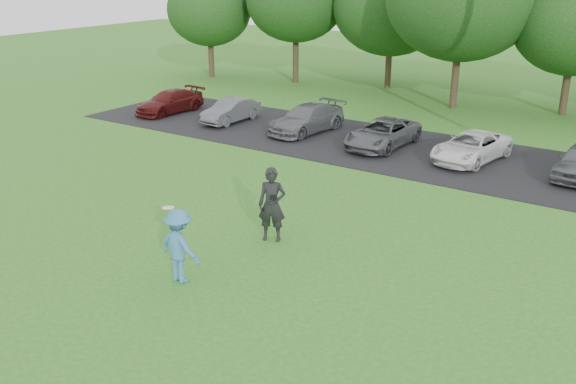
% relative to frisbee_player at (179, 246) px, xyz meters
% --- Properties ---
extents(ground, '(100.00, 100.00, 0.00)m').
position_rel_frisbee_player_xyz_m(ground, '(0.67, 0.03, -0.90)').
color(ground, '#2B7020').
rests_on(ground, ground).
extents(parking_lot, '(32.00, 6.50, 0.03)m').
position_rel_frisbee_player_xyz_m(parking_lot, '(0.67, 13.03, -0.89)').
color(parking_lot, black).
rests_on(parking_lot, ground).
extents(frisbee_player, '(1.21, 0.78, 1.99)m').
position_rel_frisbee_player_xyz_m(frisbee_player, '(0.00, 0.00, 0.00)').
color(frisbee_player, teal).
rests_on(frisbee_player, ground).
extents(camera_bystander, '(0.87, 0.75, 2.03)m').
position_rel_frisbee_player_xyz_m(camera_bystander, '(0.43, 3.12, 0.11)').
color(camera_bystander, black).
rests_on(camera_bystander, ground).
extents(parked_cars, '(28.02, 4.59, 1.19)m').
position_rel_frisbee_player_xyz_m(parked_cars, '(0.72, 12.96, -0.31)').
color(parked_cars, '#491010').
rests_on(parked_cars, parking_lot).
extents(tree_row, '(42.39, 9.85, 8.64)m').
position_rel_frisbee_player_xyz_m(tree_row, '(2.18, 22.79, 4.01)').
color(tree_row, '#38281C').
rests_on(tree_row, ground).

